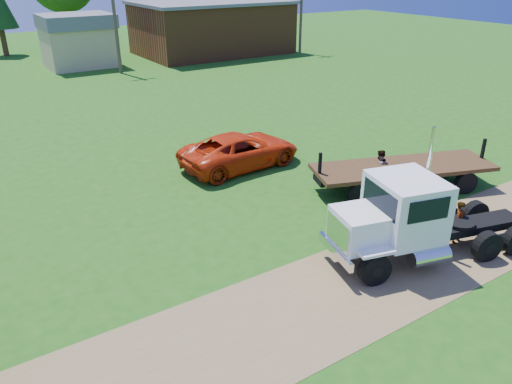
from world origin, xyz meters
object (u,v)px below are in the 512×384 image
white_semi_tractor (406,219)px  spectator_a (460,222)px  flatbed_trailer (403,171)px  orange_pickup (240,150)px

white_semi_tractor → spectator_a: bearing=6.9°
white_semi_tractor → flatbed_trailer: white_semi_tractor is taller
white_semi_tractor → spectator_a: size_ratio=4.70×
flatbed_trailer → spectator_a: flatbed_trailer is taller
orange_pickup → flatbed_trailer: flatbed_trailer is taller
white_semi_tractor → orange_pickup: white_semi_tractor is taller
white_semi_tractor → flatbed_trailer: bearing=56.5°
white_semi_tractor → orange_pickup: (-0.19, 9.95, -0.65)m
white_semi_tractor → orange_pickup: bearing=105.5°
white_semi_tractor → spectator_a: (2.48, -0.33, -0.69)m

